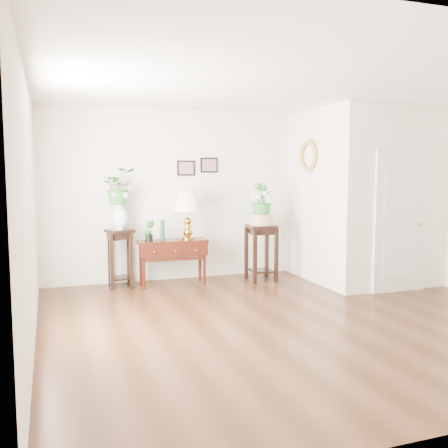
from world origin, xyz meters
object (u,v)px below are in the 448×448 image
table_lamp (188,217)px  plant_stand_a (120,259)px  plant_stand_b (261,253)px  console_table (173,263)px

table_lamp → plant_stand_a: size_ratio=0.85×
plant_stand_b → console_table: bearing=174.7°
console_table → plant_stand_a: bearing=174.4°
table_lamp → plant_stand_a: bearing=173.6°
plant_stand_a → plant_stand_b: size_ratio=0.99×
table_lamp → plant_stand_a: table_lamp is taller
table_lamp → plant_stand_b: table_lamp is taller
table_lamp → plant_stand_b: (1.21, -0.14, -0.61)m
plant_stand_a → plant_stand_b: bearing=-6.4°
console_table → plant_stand_b: size_ratio=1.18×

